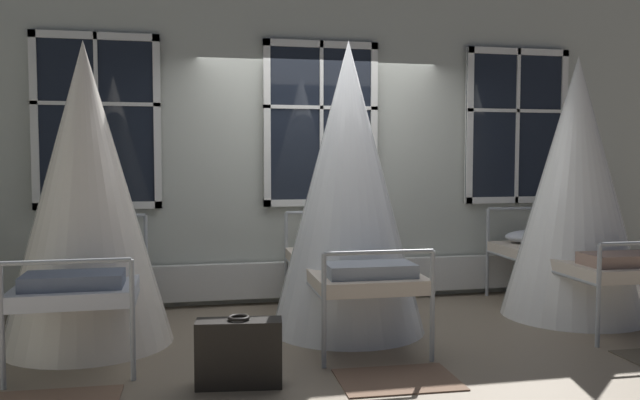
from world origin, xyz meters
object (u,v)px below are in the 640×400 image
at_px(cot_second, 348,191).
at_px(suitcase_dark, 239,353).
at_px(cot_first, 86,198).
at_px(cot_third, 575,191).

height_order(cot_second, suitcase_dark, cot_second).
relative_size(cot_first, suitcase_dark, 4.17).
xyz_separation_m(cot_second, cot_third, (2.22, 0.06, -0.02)).
distance_m(cot_third, suitcase_dark, 3.64).
relative_size(cot_third, suitcase_dark, 4.21).
xyz_separation_m(cot_second, suitcase_dark, (-1.05, -1.23, -0.99)).
distance_m(cot_second, suitcase_dark, 1.89).
bearing_deg(cot_second, cot_third, -87.51).
distance_m(cot_first, cot_third, 4.37).
height_order(cot_first, cot_second, cot_second).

